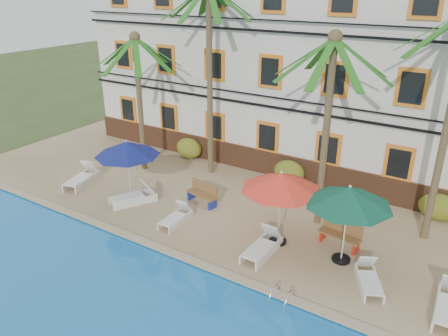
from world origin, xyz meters
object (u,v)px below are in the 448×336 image
Objects in this scene: palm_c at (328,106)px; lounger_d at (262,246)px; lounger_c at (176,217)px; lounger_e at (369,278)px; umbrella_blue at (127,149)px; bench_right at (341,234)px; lounger_a at (82,178)px; lounger_b at (134,196)px; palm_a at (138,83)px; umbrella_green at (349,197)px; umbrella_red at (281,182)px; palm_b at (209,57)px; pool_ladder at (282,299)px; bench_left at (203,193)px.

palm_c is 3.75× the size of lounger_d.
lounger_c is 7.43m from lounger_e.
umbrella_blue is 9.12m from bench_right.
lounger_b is at bearing -1.62° from lounger_a.
bench_right is at bearing -8.16° from palm_a.
palm_c is 8.29m from umbrella_blue.
palm_c is 3.44m from umbrella_green.
lounger_e is (1.14, -0.83, -2.17)m from umbrella_green.
umbrella_green is (2.31, 0.14, 0.01)m from umbrella_red.
lounger_a is 1.40× the size of bench_right.
lounger_e is (3.45, -0.69, -2.16)m from umbrella_red.
lounger_d is at bearing -41.73° from palm_b.
umbrella_green reaches higher than umbrella_red.
lounger_c is 5.75m from pool_ladder.
palm_b is at bearing 45.41° from lounger_a.
umbrella_red is at bearing -35.11° from palm_b.
lounger_c is 1.90m from bench_left.
palm_a reaches higher than lounger_d.
lounger_c is at bearing -162.44° from bench_right.
umbrella_green is 1.83× the size of bench_right.
lounger_d is 2.43m from pool_ladder.
lounger_c is at bearing -71.30° from palm_b.
umbrella_red reaches higher than lounger_e.
palm_c is 7.11m from lounger_c.
palm_a is 9.26m from umbrella_red.
palm_b is at bearing 164.04° from palm_c.
palm_c is at bearing 134.42° from lounger_e.
umbrella_green is 6.73m from lounger_c.
bench_right is (5.98, -0.01, 0.00)m from bench_left.
lounger_d is at bearing -156.48° from umbrella_green.
lounger_d is 3.61m from lounger_e.
lounger_c is 3.83m from lounger_d.
lounger_a reaches higher than bench_left.
lounger_d is at bearing -5.04° from umbrella_blue.
bench_right reaches higher than lounger_d.
palm_b is 4.33× the size of lounger_b.
bench_left reaches higher than lounger_b.
palm_c is 9.78× the size of pool_ladder.
umbrella_green is 9.13m from lounger_b.
umbrella_red is 3.93m from pool_ladder.
palm_c is at bearing 138.64° from bench_right.
bench_left is 6.66m from pool_ladder.
umbrella_blue reaches higher than bench_left.
umbrella_green is 1.82× the size of bench_left.
bench_right is at bearing 8.68° from umbrella_blue.
palm_a is 0.75× the size of palm_b.
palm_a is 8.97× the size of pool_ladder.
umbrella_green reaches higher than lounger_d.
lounger_a is 11.58m from pool_ladder.
pool_ladder is (1.46, -2.73, -2.42)m from umbrella_red.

